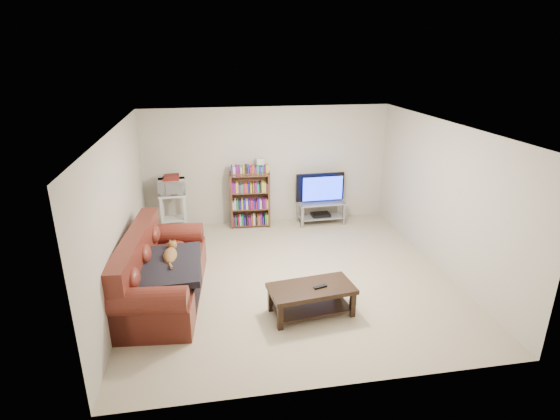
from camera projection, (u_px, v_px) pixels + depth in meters
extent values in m
plane|color=#C7B594|center=(290.00, 276.00, 7.05)|extent=(5.00, 5.00, 0.00)
plane|color=white|center=(292.00, 127.00, 6.22)|extent=(5.00, 5.00, 0.00)
plane|color=beige|center=(268.00, 166.00, 8.95)|extent=(5.00, 0.00, 5.00)
plane|color=beige|center=(339.00, 289.00, 4.32)|extent=(5.00, 0.00, 5.00)
plane|color=beige|center=(120.00, 216.00, 6.24)|extent=(0.00, 5.00, 5.00)
plane|color=beige|center=(443.00, 197.00, 7.03)|extent=(0.00, 5.00, 5.00)
cube|color=maroon|center=(165.00, 283.00, 6.40)|extent=(1.20, 2.40, 0.44)
cube|color=maroon|center=(137.00, 267.00, 6.27)|extent=(0.46, 2.34, 0.97)
cube|color=maroon|center=(151.00, 321.00, 5.40)|extent=(0.97, 0.32, 0.56)
cube|color=maroon|center=(175.00, 249.00, 7.35)|extent=(0.97, 0.32, 0.56)
cube|color=black|center=(168.00, 266.00, 6.14)|extent=(0.91, 1.17, 0.19)
cube|color=black|center=(312.00, 289.00, 5.92)|extent=(1.21, 0.72, 0.06)
cube|color=black|center=(311.00, 307.00, 6.02)|extent=(1.09, 0.64, 0.03)
cube|color=black|center=(280.00, 317.00, 5.64)|extent=(0.08, 0.08, 0.36)
cube|color=black|center=(353.00, 305.00, 5.92)|extent=(0.08, 0.08, 0.36)
cube|color=black|center=(271.00, 299.00, 6.05)|extent=(0.08, 0.08, 0.36)
cube|color=black|center=(339.00, 288.00, 6.33)|extent=(0.08, 0.08, 0.36)
cube|color=black|center=(320.00, 287.00, 5.88)|extent=(0.20, 0.10, 0.02)
cube|color=#999EA3|center=(321.00, 203.00, 9.06)|extent=(0.96, 0.46, 0.03)
cube|color=#999EA3|center=(321.00, 216.00, 9.16)|extent=(0.91, 0.43, 0.02)
cube|color=gray|center=(302.00, 217.00, 8.88)|extent=(0.05, 0.05, 0.47)
cube|color=gray|center=(344.00, 214.00, 9.05)|extent=(0.05, 0.05, 0.47)
cube|color=gray|center=(298.00, 211.00, 9.22)|extent=(0.05, 0.05, 0.47)
cube|color=gray|center=(338.00, 208.00, 9.39)|extent=(0.05, 0.05, 0.47)
imported|color=black|center=(321.00, 188.00, 8.95)|extent=(1.02, 0.17, 0.59)
cube|color=black|center=(321.00, 215.00, 9.15)|extent=(0.39, 0.28, 0.06)
cube|color=#512F1C|center=(231.00, 200.00, 8.82)|extent=(0.05, 0.25, 1.15)
cube|color=#512F1C|center=(269.00, 199.00, 8.90)|extent=(0.05, 0.25, 1.15)
cube|color=#512F1C|center=(249.00, 173.00, 8.67)|extent=(0.81, 0.29, 0.03)
cube|color=maroon|center=(240.00, 171.00, 8.63)|extent=(0.24, 0.19, 0.06)
cube|color=silver|center=(172.00, 195.00, 8.45)|extent=(0.53, 0.39, 0.04)
cube|color=silver|center=(174.00, 219.00, 8.62)|extent=(0.48, 0.35, 0.03)
cube|color=silver|center=(162.00, 218.00, 8.41)|extent=(0.05, 0.05, 0.78)
cube|color=silver|center=(185.00, 216.00, 8.50)|extent=(0.05, 0.05, 0.78)
cube|color=silver|center=(163.00, 213.00, 8.69)|extent=(0.05, 0.05, 0.78)
cube|color=silver|center=(185.00, 211.00, 8.77)|extent=(0.05, 0.05, 0.78)
imported|color=silver|center=(172.00, 187.00, 8.40)|extent=(0.52, 0.36, 0.28)
cube|color=maroon|center=(171.00, 178.00, 8.34)|extent=(0.31, 0.27, 0.05)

